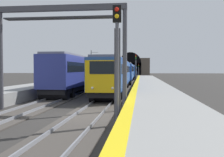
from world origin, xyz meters
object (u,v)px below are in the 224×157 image
train_main_approaching (129,71)px  railway_signal_mid (136,65)px  train_adjacent_platform (95,71)px  railway_signal_far (139,69)px  overhead_signal_gantry (61,31)px  catenary_mast_near (91,64)px  railway_signal_near (117,57)px

train_main_approaching → railway_signal_mid: size_ratio=14.87×
train_adjacent_platform → railway_signal_mid: size_ratio=7.22×
train_main_approaching → railway_signal_mid: bearing=11.8°
train_adjacent_platform → railway_signal_far: (68.78, -6.17, 0.57)m
train_adjacent_platform → railway_signal_mid: 13.37m
train_main_approaching → railway_signal_far: bearing=177.2°
railway_signal_far → overhead_signal_gantry: overhead_signal_gantry is taller
overhead_signal_gantry → catenary_mast_near: (53.57, 8.50, -1.04)m
railway_signal_mid → catenary_mast_near: bearing=-144.0°
railway_signal_mid → overhead_signal_gantry: 36.62m
train_adjacent_platform → catenary_mast_near: catenary_mast_near is taller
railway_signal_far → railway_signal_mid: bearing=0.0°
train_adjacent_platform → railway_signal_near: size_ratio=7.45×
train_main_approaching → catenary_mast_near: 14.01m
railway_signal_far → catenary_mast_near: 41.71m
train_main_approaching → overhead_signal_gantry: overhead_signal_gantry is taller
train_main_approaching → train_adjacent_platform: (-20.12, 4.33, 0.19)m
railway_signal_mid → catenary_mast_near: 21.27m
train_adjacent_platform → overhead_signal_gantry: 24.80m
train_adjacent_platform → catenary_mast_near: size_ratio=5.22×
railway_signal_far → catenary_mast_near: (-39.77, 12.51, 1.10)m
train_main_approaching → overhead_signal_gantry: size_ratio=10.02×
railway_signal_near → catenary_mast_near: (57.95, 12.51, 0.82)m
railway_signal_mid → overhead_signal_gantry: overhead_signal_gantry is taller
catenary_mast_near → railway_signal_mid: bearing=-144.0°
train_main_approaching → railway_signal_far: 48.70m
train_adjacent_platform → railway_signal_far: bearing=-4.4°
railway_signal_near → train_main_approaching: bearing=-177.9°
train_adjacent_platform → railway_signal_far: railway_signal_far is taller
train_adjacent_platform → overhead_signal_gantry: bearing=-174.3°
railway_signal_near → overhead_signal_gantry: size_ratio=0.65×
train_main_approaching → railway_signal_near: railway_signal_near is taller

